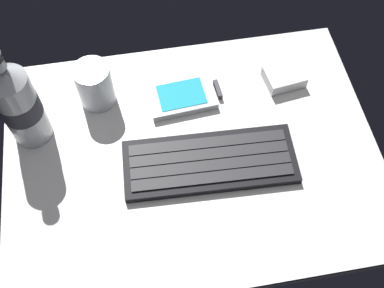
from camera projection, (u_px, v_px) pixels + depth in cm
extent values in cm
cube|color=silver|center=(192.00, 156.00, 81.46)|extent=(64.00, 48.00, 2.00)
cube|color=black|center=(210.00, 162.00, 78.89)|extent=(29.48, 12.34, 1.40)
cube|color=#28282B|center=(207.00, 143.00, 79.80)|extent=(26.74, 3.24, 0.30)
cube|color=#28282B|center=(209.00, 154.00, 78.70)|extent=(26.74, 3.24, 0.30)
cube|color=#28282B|center=(211.00, 166.00, 77.60)|extent=(26.74, 3.24, 0.30)
cube|color=#28282B|center=(213.00, 177.00, 76.51)|extent=(26.74, 3.24, 0.30)
cube|color=#B7BABF|center=(184.00, 96.00, 85.73)|extent=(12.55, 8.50, 1.40)
cube|color=#2DB7D1|center=(184.00, 94.00, 85.08)|extent=(8.83, 6.56, 0.10)
cube|color=#333338|center=(218.00, 89.00, 86.51)|extent=(1.09, 3.85, 1.12)
cylinder|color=silver|center=(95.00, 85.00, 82.59)|extent=(6.40, 6.40, 8.50)
cylinder|color=orange|center=(96.00, 88.00, 83.45)|extent=(5.50, 5.50, 6.12)
cylinder|color=silver|center=(21.00, 109.00, 76.15)|extent=(6.60, 6.60, 15.00)
cone|color=silver|center=(2.00, 74.00, 68.45)|extent=(6.60, 6.60, 2.80)
cylinder|color=#2D2D38|center=(20.00, 106.00, 75.50)|extent=(6.73, 6.73, 3.80)
cube|color=white|center=(284.00, 77.00, 87.36)|extent=(7.68, 6.48, 2.40)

